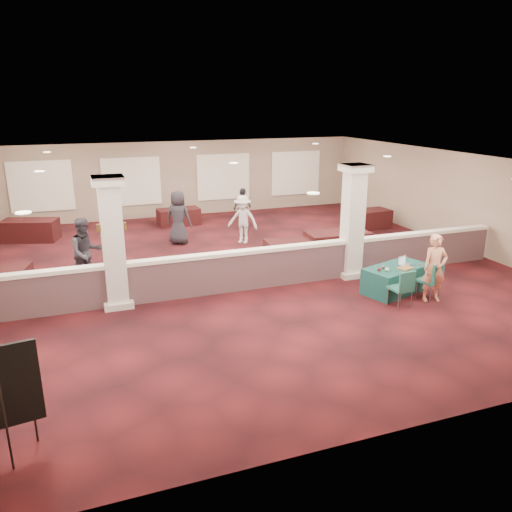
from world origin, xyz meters
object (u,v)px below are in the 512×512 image
object	(u,v)px
woman	(435,268)
attendee_b	(243,219)
attendee_c	(242,208)
far_table_back_center	(179,217)
conf_chair_side	(403,286)
attendee_d	(178,218)
easel_board	(0,389)
far_table_back_right	(367,219)
conf_chair_main	(433,278)
far_table_front_right	(337,244)
attendee_a	(86,253)
far_table_back_left	(30,230)
near_table	(396,279)
far_table_front_center	(293,251)

from	to	relation	value
woman	attendee_b	size ratio (longest dim) A/B	1.02
attendee_c	far_table_back_center	bearing A→B (deg)	125.26
conf_chair_side	attendee_d	distance (m)	8.48
easel_board	far_table_back_center	size ratio (longest dim) A/B	1.05
far_table_back_right	woman	bearing A→B (deg)	-109.52
conf_chair_main	far_table_front_right	bearing A→B (deg)	77.90
attendee_b	easel_board	bearing A→B (deg)	-84.50
attendee_a	far_table_back_left	bearing A→B (deg)	89.61
easel_board	woman	size ratio (longest dim) A/B	1.01
attendee_d	far_table_back_left	bearing A→B (deg)	12.42
conf_chair_side	far_table_back_left	size ratio (longest dim) A/B	0.51
conf_chair_side	far_table_back_right	bearing A→B (deg)	60.11
conf_chair_main	far_table_back_right	xyz separation A→B (m)	(2.47, 6.98, -0.22)
conf_chair_side	attendee_d	bearing A→B (deg)	113.93
far_table_front_right	attendee_a	size ratio (longest dim) A/B	1.06
near_table	far_table_front_center	distance (m)	3.62
woman	attendee_d	bearing A→B (deg)	134.60
far_table_back_left	far_table_back_right	world-z (taller)	far_table_back_left
far_table_back_center	attendee_b	world-z (taller)	attendee_b
attendee_d	far_table_back_right	bearing A→B (deg)	-145.48
attendee_c	attendee_d	distance (m)	3.26
far_table_back_center	far_table_back_right	bearing A→B (deg)	-23.88
attendee_d	far_table_front_right	bearing A→B (deg)	-178.52
conf_chair_main	woman	size ratio (longest dim) A/B	0.57
conf_chair_main	easel_board	size ratio (longest dim) A/B	0.56
near_table	far_table_back_left	xyz separation A→B (m)	(-9.41, 8.75, 0.04)
far_table_front_right	attendee_d	bearing A→B (deg)	144.66
conf_chair_side	attendee_b	bearing A→B (deg)	100.75
easel_board	far_table_back_right	size ratio (longest dim) A/B	0.98
conf_chair_main	attendee_c	distance (m)	9.08
far_table_back_center	near_table	bearing A→B (deg)	-67.10
conf_chair_side	attendee_a	size ratio (longest dim) A/B	0.51
far_table_back_left	attendee_c	world-z (taller)	attendee_c
conf_chair_main	far_table_back_left	bearing A→B (deg)	117.54
conf_chair_side	attendee_c	world-z (taller)	attendee_c
woman	far_table_back_center	world-z (taller)	woman
woman	attendee_d	xyz separation A→B (m)	(-4.95, 7.35, 0.08)
woman	easel_board	bearing A→B (deg)	-152.86
easel_board	attendee_c	world-z (taller)	easel_board
woman	far_table_back_right	distance (m)	7.50
conf_chair_main	attendee_d	bearing A→B (deg)	105.71
near_table	attendee_d	xyz separation A→B (m)	(-4.45, 6.50, 0.60)
woman	far_table_back_center	bearing A→B (deg)	124.20
far_table_back_left	attendee_c	xyz separation A→B (m)	(7.82, -0.71, 0.40)
woman	far_table_front_right	xyz separation A→B (m)	(-0.44, 4.15, -0.46)
far_table_back_left	attendee_c	bearing A→B (deg)	-5.16
far_table_front_right	far_table_back_left	world-z (taller)	far_table_front_right
conf_chair_main	far_table_back_left	xyz separation A→B (m)	(-9.94, 9.53, -0.20)
far_table_front_right	attendee_a	xyz separation A→B (m)	(-7.68, -0.10, 0.54)
far_table_front_center	attendee_c	bearing A→B (deg)	91.11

